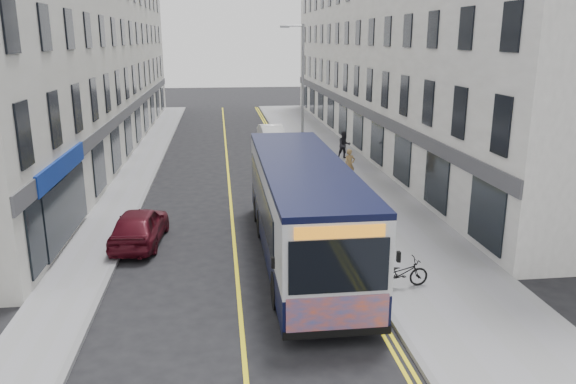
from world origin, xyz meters
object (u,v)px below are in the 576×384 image
object	(u,v)px
car_maroon	(139,226)
city_bus	(302,207)
bicycle	(401,273)
pedestrian_far	(344,145)
pedestrian_near	(350,165)
car_white	(272,136)
streetlamp	(301,92)

from	to	relation	value
car_maroon	city_bus	bearing A→B (deg)	164.17
bicycle	pedestrian_far	size ratio (longest dim) A/B	1.00
city_bus	pedestrian_near	world-z (taller)	city_bus
city_bus	car_maroon	world-z (taller)	city_bus
bicycle	car_white	distance (m)	23.50
streetlamp	pedestrian_near	distance (m)	5.20
city_bus	pedestrian_far	bearing A→B (deg)	72.41
streetlamp	city_bus	size ratio (longest dim) A/B	0.69
city_bus	pedestrian_far	world-z (taller)	city_bus
bicycle	city_bus	bearing A→B (deg)	36.35
bicycle	car_white	size ratio (longest dim) A/B	0.38
city_bus	pedestrian_far	xyz separation A→B (m)	(4.89, 15.41, -0.89)
bicycle	car_maroon	world-z (taller)	car_maroon
streetlamp	pedestrian_far	size ratio (longest dim) A/B	4.76
pedestrian_far	car_maroon	size ratio (longest dim) A/B	0.42
bicycle	car_maroon	distance (m)	9.59
pedestrian_near	car_white	xyz separation A→B (m)	(-3.05, 10.43, -0.20)
streetlamp	bicycle	size ratio (longest dim) A/B	4.75
bicycle	car_maroon	bearing A→B (deg)	53.31
bicycle	pedestrian_near	xyz separation A→B (m)	(1.46, 13.02, 0.37)
pedestrian_far	car_white	xyz separation A→B (m)	(-3.93, 5.18, -0.23)
bicycle	car_white	world-z (taller)	car_white
car_white	car_maroon	world-z (taller)	car_white
bicycle	car_white	xyz separation A→B (m)	(-1.59, 23.45, 0.16)
city_bus	car_white	size ratio (longest dim) A/B	2.65
city_bus	streetlamp	bearing A→B (deg)	81.85
bicycle	car_white	bearing A→B (deg)	-1.49
city_bus	car_maroon	size ratio (longest dim) A/B	2.89
city_bus	pedestrian_far	size ratio (longest dim) A/B	6.94
bicycle	pedestrian_far	xyz separation A→B (m)	(2.34, 18.27, 0.40)
bicycle	car_maroon	xyz separation A→B (m)	(-8.19, 4.98, 0.13)
city_bus	car_white	world-z (taller)	city_bus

